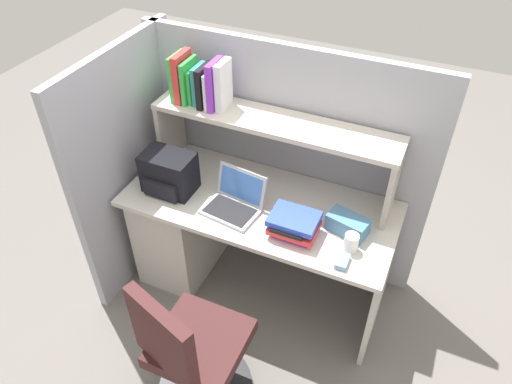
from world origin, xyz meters
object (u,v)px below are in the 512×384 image
computer_mouse (342,261)px  office_chair (193,356)px  laptop (235,201)px  backpack (169,173)px  paper_cup (351,242)px  tissue_box (348,224)px

computer_mouse → office_chair: office_chair is taller
laptop → office_chair: bearing=-80.8°
backpack → paper_cup: 1.13m
computer_mouse → backpack: bearing=170.8°
tissue_box → office_chair: office_chair is taller
computer_mouse → tissue_box: size_ratio=0.47×
computer_mouse → office_chair: size_ratio=0.11×
backpack → computer_mouse: (1.11, -0.16, -0.10)m
laptop → backpack: size_ratio=1.14×
laptop → tissue_box: (0.64, 0.08, -0.00)m
backpack → paper_cup: (1.12, -0.04, -0.07)m
laptop → backpack: bearing=-179.7°
backpack → office_chair: (0.55, -0.76, -0.46)m
laptop → computer_mouse: laptop is taller
backpack → tissue_box: bearing=4.4°
paper_cup → tissue_box: (-0.05, 0.12, -0.00)m
laptop → computer_mouse: size_ratio=3.29×
paper_cup → office_chair: (-0.57, -0.72, -0.39)m
tissue_box → office_chair: size_ratio=0.24×
backpack → office_chair: size_ratio=0.32×
computer_mouse → paper_cup: 0.12m
office_chair → backpack: bearing=-35.5°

